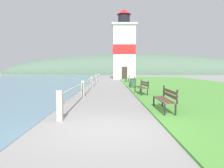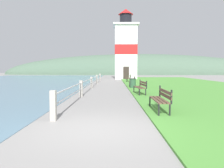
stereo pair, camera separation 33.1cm
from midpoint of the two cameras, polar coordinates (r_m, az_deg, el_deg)
The scene contains 10 objects.
ground_plane at distance 6.02m, azimuth -2.93°, elevation -11.86°, with size 160.00×160.00×0.00m, color gray.
grass_verge at distance 21.60m, azimuth 19.35°, elevation -0.54°, with size 12.00×43.37×0.06m.
seawall_railing at distance 18.69m, azimuth -5.88°, elevation 0.67°, with size 0.18×23.76×0.97m.
park_bench_near at distance 8.57m, azimuth 12.83°, elevation -3.52°, with size 0.48×1.95×0.94m.
park_bench_midway at distance 14.05m, azimuth 7.23°, elevation -0.57°, with size 0.64×1.94×0.94m.
park_bench_far at distance 20.46m, azimuth 5.00°, elevation 0.86°, with size 0.71×1.97×0.94m.
park_bench_by_lighthouse at distance 27.71m, azimuth 3.85°, elevation 1.67°, with size 0.68×1.67×0.94m.
lighthouse at distance 35.90m, azimuth 2.85°, elevation 9.18°, with size 3.98×3.98×11.25m.
trash_bin at distance 18.49m, azimuth 4.99°, elevation 0.17°, with size 0.54×0.54×0.84m.
distant_hillside at distance 65.19m, azimuth 6.30°, elevation 2.50°, with size 80.00×16.00×12.00m.
Camera 1 is at (0.08, -5.79, 1.64)m, focal length 35.00 mm.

